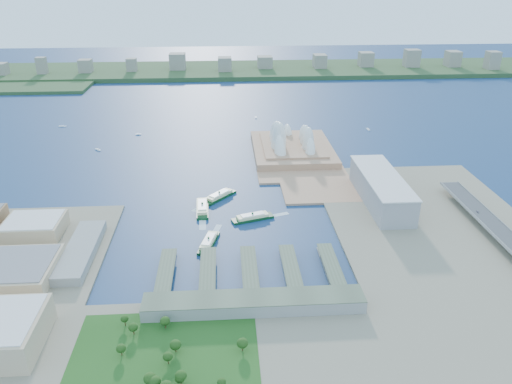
{
  "coord_description": "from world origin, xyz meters",
  "views": [
    {
      "loc": [
        -7.33,
        -502.28,
        287.37
      ],
      "look_at": [
        31.39,
        87.48,
        18.0
      ],
      "focal_mm": 35.0,
      "sensor_mm": 36.0,
      "label": 1
    }
  ],
  "objects": [
    {
      "name": "far_shore",
      "position": [
        0.0,
        980.0,
        6.0
      ],
      "size": [
        2200.0,
        260.0,
        12.0
      ],
      "primitive_type": "cube",
      "color": "#2D4926",
      "rests_on": "ground"
    },
    {
      "name": "car_c",
      "position": [
        296.0,
        17.53,
        15.44
      ],
      "size": [
        1.65,
        4.07,
        1.18
      ],
      "primitive_type": "imported",
      "color": "slate",
      "rests_on": "expressway"
    },
    {
      "name": "toaster_building",
      "position": [
        195.0,
        80.0,
        20.5
      ],
      "size": [
        45.0,
        155.0,
        35.0
      ],
      "primitive_type": "cube",
      "color": "gray",
      "rests_on": "east_land"
    },
    {
      "name": "park",
      "position": [
        -60.0,
        -190.0,
        11.0
      ],
      "size": [
        150.0,
        110.0,
        16.0
      ],
      "primitive_type": null,
      "color": "#194714",
      "rests_on": "south_land"
    },
    {
      "name": "south_land",
      "position": [
        0.0,
        -210.0,
        1.5
      ],
      "size": [
        720.0,
        180.0,
        3.0
      ],
      "primitive_type": "cube",
      "color": "gray",
      "rests_on": "ground"
    },
    {
      "name": "opera_house",
      "position": [
        105.0,
        280.0,
        32.0
      ],
      "size": [
        134.0,
        180.0,
        58.0
      ],
      "primitive_type": null,
      "color": "white",
      "rests_on": "peninsula"
    },
    {
      "name": "ferry_d",
      "position": [
        24.33,
        45.05,
        4.98
      ],
      "size": [
        54.2,
        28.82,
        9.95
      ],
      "primitive_type": null,
      "rotation": [
        0.0,
        0.0,
        1.88
      ],
      "color": "#0E3818",
      "rests_on": "ground"
    },
    {
      "name": "boat_d",
      "position": [
        -322.63,
        458.22,
        1.24
      ],
      "size": [
        14.97,
        4.95,
        2.48
      ],
      "primitive_type": null,
      "rotation": [
        0.0,
        0.0,
        1.45
      ],
      "color": "white",
      "rests_on": "ground"
    },
    {
      "name": "ferry_wharves",
      "position": [
        14.0,
        -75.0,
        4.65
      ],
      "size": [
        184.0,
        90.0,
        9.3
      ],
      "primitive_type": null,
      "color": "#47533F",
      "rests_on": "ground"
    },
    {
      "name": "ground",
      "position": [
        0.0,
        0.0,
        0.0
      ],
      "size": [
        3000.0,
        3000.0,
        0.0
      ],
      "primitive_type": "plane",
      "color": "#10274C",
      "rests_on": "ground"
    },
    {
      "name": "boat_e",
      "position": [
        57.7,
        494.19,
        1.35
      ],
      "size": [
        3.91,
        11.11,
        2.7
      ],
      "primitive_type": null,
      "rotation": [
        0.0,
        0.0,
        -0.04
      ],
      "color": "white",
      "rests_on": "ground"
    },
    {
      "name": "boat_a",
      "position": [
        -223.4,
        316.04,
        1.31
      ],
      "size": [
        11.61,
        12.4,
        2.62
      ],
      "primitive_type": null,
      "rotation": [
        0.0,
        0.0,
        0.73
      ],
      "color": "white",
      "rests_on": "ground"
    },
    {
      "name": "boat_b",
      "position": [
        -167.44,
        396.67,
        1.41
      ],
      "size": [
        10.6,
        4.25,
        2.81
      ],
      "primitive_type": null,
      "rotation": [
        0.0,
        0.0,
        1.63
      ],
      "color": "white",
      "rests_on": "ground"
    },
    {
      "name": "ferry_b",
      "position": [
        -16.82,
        110.28,
        5.21
      ],
      "size": [
        47.06,
        50.58,
        10.43
      ],
      "primitive_type": null,
      "rotation": [
        0.0,
        0.0,
        -0.72
      ],
      "color": "#0E3818",
      "rests_on": "ground"
    },
    {
      "name": "ferry_c",
      "position": [
        -28.66,
        -11.84,
        4.86
      ],
      "size": [
        25.43,
        53.02,
        9.72
      ],
      "primitive_type": null,
      "rotation": [
        0.0,
        0.0,
        2.89
      ],
      "color": "#0E3818",
      "rests_on": "ground"
    },
    {
      "name": "peninsula",
      "position": [
        107.5,
        260.0,
        1.5
      ],
      "size": [
        135.0,
        220.0,
        3.0
      ],
      "primitive_type": "cube",
      "color": "tan",
      "rests_on": "ground"
    },
    {
      "name": "terminal_building",
      "position": [
        15.0,
        -135.0,
        9.0
      ],
      "size": [
        200.0,
        28.0,
        12.0
      ],
      "primitive_type": "cube",
      "color": "gray",
      "rests_on": "south_land"
    },
    {
      "name": "far_skyline",
      "position": [
        0.0,
        960.0,
        39.5
      ],
      "size": [
        1900.0,
        140.0,
        55.0
      ],
      "primitive_type": null,
      "color": "gray",
      "rests_on": "far_shore"
    },
    {
      "name": "boat_c",
      "position": [
        267.18,
        399.28,
        1.45
      ],
      "size": [
        4.82,
        13.12,
        2.89
      ],
      "primitive_type": null,
      "rotation": [
        0.0,
        0.0,
        3.23
      ],
      "color": "white",
      "rests_on": "ground"
    },
    {
      "name": "east_land",
      "position": [
        240.0,
        -50.0,
        1.5
      ],
      "size": [
        240.0,
        500.0,
        3.0
      ],
      "primitive_type": "cube",
      "color": "gray",
      "rests_on": "ground"
    },
    {
      "name": "ferry_a",
      "position": [
        -38.55,
        75.88,
        5.51
      ],
      "size": [
        16.92,
        58.78,
        11.02
      ],
      "primitive_type": null,
      "rotation": [
        0.0,
        0.0,
        0.04
      ],
      "color": "#0E3818",
      "rests_on": "ground"
    }
  ]
}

